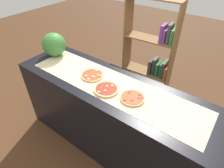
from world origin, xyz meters
name	(u,v)px	position (x,y,z in m)	size (l,w,h in m)	color
ground_plane	(112,142)	(0.00, 0.00, 0.00)	(12.00, 12.00, 0.00)	#4C2D19
counter	(112,118)	(0.00, 0.00, 0.48)	(2.30, 0.67, 0.95)	black
parchment_paper	(112,85)	(0.00, 0.00, 0.95)	(1.93, 0.47, 0.00)	beige
pizza_mushroom_0	(92,75)	(-0.27, 0.01, 0.97)	(0.25, 0.25, 0.03)	#DBB26B
pizza_mushroom_1	(106,89)	(0.00, -0.09, 0.97)	(0.25, 0.25, 0.03)	#DBB26B
pizza_pepperoni_2	(132,98)	(0.27, -0.05, 0.96)	(0.23, 0.23, 0.02)	tan
watermelon	(54,45)	(-0.96, 0.09, 1.10)	(0.29, 0.29, 0.29)	#387A33
bookshelf	(153,60)	(-0.03, 1.04, 0.75)	(0.73, 0.27, 1.60)	brown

